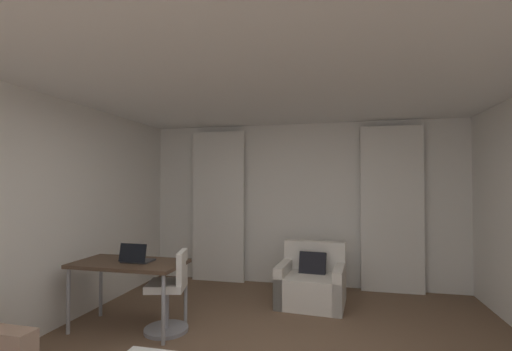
% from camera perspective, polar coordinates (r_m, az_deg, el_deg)
% --- Properties ---
extents(wall_window, '(5.12, 0.06, 2.60)m').
position_cam_1_polar(wall_window, '(5.79, 7.31, -4.55)').
color(wall_window, silver).
rests_on(wall_window, ground).
extents(wall_left, '(0.06, 6.12, 2.60)m').
position_cam_1_polar(wall_left, '(4.15, -35.85, -5.61)').
color(wall_left, silver).
rests_on(wall_left, ground).
extents(ceiling, '(5.12, 6.12, 0.06)m').
position_cam_1_polar(ceiling, '(2.96, 0.95, 18.49)').
color(ceiling, white).
rests_on(ceiling, wall_left).
extents(curtain_left_panel, '(0.90, 0.06, 2.50)m').
position_cam_1_polar(curtain_left_panel, '(5.96, -6.14, -4.94)').
color(curtain_left_panel, silver).
rests_on(curtain_left_panel, ground).
extents(curtain_right_panel, '(0.90, 0.06, 2.50)m').
position_cam_1_polar(curtain_right_panel, '(5.69, 21.15, -5.04)').
color(curtain_right_panel, silver).
rests_on(curtain_right_panel, ground).
extents(armchair, '(0.92, 0.83, 0.80)m').
position_cam_1_polar(armchair, '(5.03, 9.02, -16.92)').
color(armchair, silver).
rests_on(armchair, ground).
extents(desk, '(1.23, 0.64, 0.75)m').
position_cam_1_polar(desk, '(4.33, -19.86, -13.89)').
color(desk, '#4C3828').
rests_on(desk, ground).
extents(desk_chair, '(0.49, 0.49, 0.88)m').
position_cam_1_polar(desk_chair, '(4.21, -13.76, -18.35)').
color(desk_chair, gray).
rests_on(desk_chair, ground).
extents(laptop, '(0.32, 0.25, 0.22)m').
position_cam_1_polar(laptop, '(4.25, -18.82, -12.56)').
color(laptop, '#2D2D33').
rests_on(laptop, desk).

